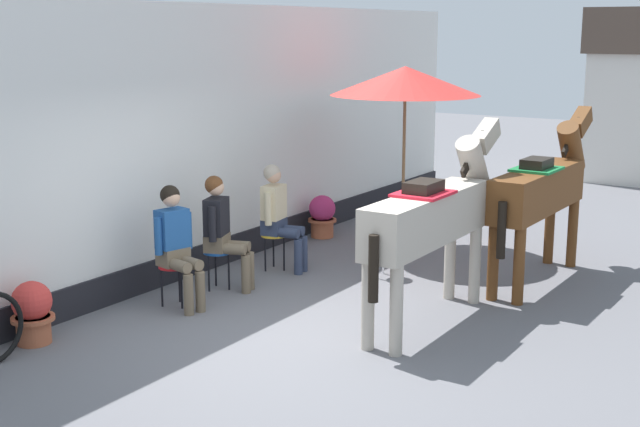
{
  "coord_description": "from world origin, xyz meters",
  "views": [
    {
      "loc": [
        4.71,
        -6.82,
        3.08
      ],
      "look_at": [
        -0.4,
        1.2,
        1.05
      ],
      "focal_mm": 48.59,
      "sensor_mm": 36.0,
      "label": 1
    }
  ],
  "objects": [
    {
      "name": "flower_planter_nearest",
      "position": [
        -2.12,
        -1.44,
        0.33
      ],
      "size": [
        0.43,
        0.43,
        0.64
      ],
      "color": "#A85638",
      "rests_on": "ground_plane"
    },
    {
      "name": "pub_facade_wall",
      "position": [
        -2.55,
        1.5,
        1.54
      ],
      "size": [
        0.34,
        14.0,
        3.4
      ],
      "color": "white",
      "rests_on": "ground_plane"
    },
    {
      "name": "seated_visitor_near",
      "position": [
        -1.68,
        0.21,
        0.78
      ],
      "size": [
        0.61,
        0.48,
        1.39
      ],
      "color": "red",
      "rests_on": "ground_plane"
    },
    {
      "name": "seated_visitor_far",
      "position": [
        -1.59,
        2.08,
        0.78
      ],
      "size": [
        0.61,
        0.48,
        1.39
      ],
      "color": "gold",
      "rests_on": "ground_plane"
    },
    {
      "name": "cafe_parasol",
      "position": [
        -0.79,
        4.02,
        2.36
      ],
      "size": [
        2.1,
        2.1,
        2.58
      ],
      "color": "black",
      "rests_on": "ground_plane"
    },
    {
      "name": "spare_stool_white",
      "position": [
        -0.3,
        2.54,
        0.4
      ],
      "size": [
        0.32,
        0.32,
        0.46
      ],
      "color": "white",
      "rests_on": "ground_plane"
    },
    {
      "name": "seated_visitor_middle",
      "position": [
        -1.67,
        1.01,
        0.78
      ],
      "size": [
        0.61,
        0.49,
        1.39
      ],
      "color": "#194C99",
      "rests_on": "ground_plane"
    },
    {
      "name": "ground_plane",
      "position": [
        0.0,
        3.0,
        0.0
      ],
      "size": [
        40.0,
        40.0,
        0.0
      ],
      "primitive_type": "plane",
      "color": "slate"
    },
    {
      "name": "saddled_horse_near",
      "position": [
        0.93,
        1.31,
        1.16
      ],
      "size": [
        0.5,
        3.0,
        2.06
      ],
      "color": "#B2A899",
      "rests_on": "ground_plane"
    },
    {
      "name": "saddled_horse_far",
      "position": [
        1.4,
        3.46,
        1.16
      ],
      "size": [
        0.51,
        3.0,
        2.06
      ],
      "color": "brown",
      "rests_on": "ground_plane"
    },
    {
      "name": "flower_planter_farthest",
      "position": [
        -2.1,
        3.93,
        0.33
      ],
      "size": [
        0.43,
        0.43,
        0.64
      ],
      "color": "#A85638",
      "rests_on": "ground_plane"
    }
  ]
}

